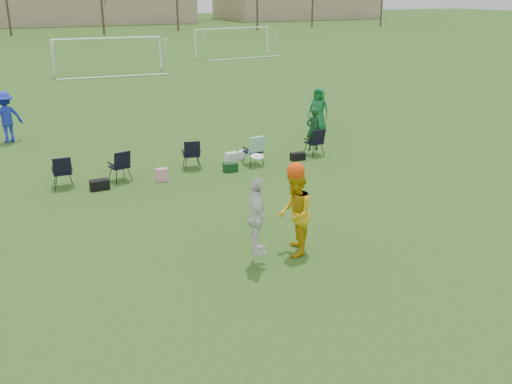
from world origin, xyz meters
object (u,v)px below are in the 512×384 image
fielder_green_far (319,109)px  fielder_blue (6,117)px  goal_right (233,34)px  goal_mid (108,45)px  center_contest (282,214)px

fielder_green_far → fielder_blue: bearing=-142.8°
fielder_green_far → goal_right: goal_right is taller
fielder_green_far → goal_mid: 21.36m
goal_mid → fielder_green_far: bearing=-74.5°
goal_right → center_contest: bearing=-119.8°
fielder_green_far → center_contest: size_ratio=0.74×
fielder_green_far → goal_mid: goal_mid is taller
goal_mid → goal_right: bearing=30.6°
goal_mid → fielder_blue: bearing=-109.5°
goal_mid → goal_right: 13.42m
goal_right → fielder_green_far: bearing=-114.1°
center_contest → goal_mid: 30.97m
fielder_blue → goal_right: (19.55, 23.36, 0.94)m
fielder_green_far → goal_right: bearing=127.9°
fielder_blue → fielder_green_far: (11.79, -3.55, -0.08)m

